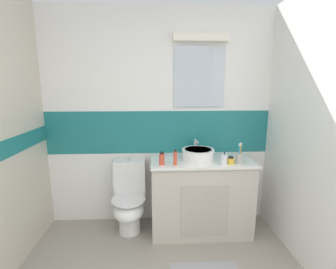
% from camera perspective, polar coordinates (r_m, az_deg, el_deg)
% --- Properties ---
extents(wall_back_tiled, '(3.20, 0.20, 2.50)m').
position_cam_1_polar(wall_back_tiled, '(2.87, -2.08, 3.85)').
color(wall_back_tiled, white).
rests_on(wall_back_tiled, ground_plane).
extents(vanity_cabinet, '(1.11, 0.56, 0.85)m').
position_cam_1_polar(vanity_cabinet, '(2.85, 7.61, -13.87)').
color(vanity_cabinet, beige).
rests_on(vanity_cabinet, ground_plane).
extents(sink_basin, '(0.35, 0.39, 0.19)m').
position_cam_1_polar(sink_basin, '(2.66, 7.06, -4.53)').
color(sink_basin, white).
rests_on(sink_basin, vanity_cabinet).
extents(toilet, '(0.37, 0.50, 0.81)m').
position_cam_1_polar(toilet, '(2.87, -9.07, -14.85)').
color(toilet, white).
rests_on(toilet, ground_plane).
extents(toothbrush_cup, '(0.07, 0.07, 0.22)m').
position_cam_1_polar(toothbrush_cup, '(2.62, 16.38, -5.15)').
color(toothbrush_cup, '#B2ADA3').
rests_on(toothbrush_cup, vanity_cabinet).
extents(soap_dispenser, '(0.06, 0.06, 0.14)m').
position_cam_1_polar(soap_dispenser, '(2.54, 13.06, -5.73)').
color(soap_dispenser, white).
rests_on(soap_dispenser, vanity_cabinet).
extents(toothpaste_tube_upright, '(0.04, 0.04, 0.16)m').
position_cam_1_polar(toothpaste_tube_upright, '(2.45, 1.72, -5.49)').
color(toothpaste_tube_upright, '#D84C33').
rests_on(toothpaste_tube_upright, vanity_cabinet).
extents(lotion_bottle_short, '(0.06, 0.06, 0.13)m').
position_cam_1_polar(lotion_bottle_short, '(2.46, -1.46, -5.72)').
color(lotion_bottle_short, '#D84C33').
rests_on(lotion_bottle_short, vanity_cabinet).
extents(hair_gel_jar, '(0.07, 0.07, 0.08)m').
position_cam_1_polar(hair_gel_jar, '(2.59, 14.55, -5.91)').
color(hair_gel_jar, yellow).
rests_on(hair_gel_jar, vanity_cabinet).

